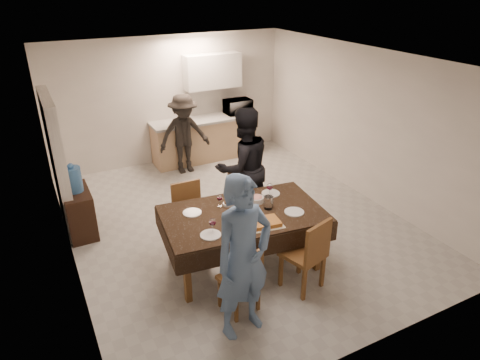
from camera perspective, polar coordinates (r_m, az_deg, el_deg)
The scene contains 33 objects.
floor at distance 7.04m, azimuth -0.64°, elevation -5.47°, with size 5.00×6.00×0.02m, color #A2A29D.
ceiling at distance 6.12m, azimuth -0.76°, elevation 15.87°, with size 5.00×6.00×0.02m, color white.
wall_back at distance 9.12m, azimuth -9.32°, elevation 10.44°, with size 5.00×0.02×2.60m, color beige.
wall_front at distance 4.29m, azimuth 17.78°, elevation -8.71°, with size 5.00×0.02×2.60m, color beige.
wall_left at distance 5.88m, azimuth -23.02°, elevation 0.06°, with size 0.02×6.00×2.60m, color beige.
wall_right at distance 7.84m, azimuth 15.99°, elevation 7.29°, with size 0.02×6.00×2.60m, color beige.
stub_partition at distance 7.09m, azimuth -23.10°, elevation 2.08°, with size 0.15×1.40×2.10m, color silver.
kitchen_base_cabinet at distance 9.29m, azimuth -4.80°, elevation 5.33°, with size 2.20×0.60×0.86m, color tan.
kitchen_worktop at distance 9.14m, azimuth -4.90°, elevation 8.01°, with size 2.24×0.64×0.05m, color #A4A49F.
upper_cabinet at distance 9.14m, azimuth -3.69°, elevation 14.30°, with size 1.20×0.34×0.70m, color silver.
dining_table at distance 5.65m, azimuth 0.44°, elevation -4.73°, with size 2.23×1.46×0.82m.
chair_near_left at distance 5.00m, azimuth 0.30°, elevation -12.62°, with size 0.47×0.47×0.48m.
chair_near_right at distance 5.34m, azimuth 9.07°, elevation -9.12°, with size 0.57×0.58×0.55m.
chair_far_left at distance 6.11m, azimuth -6.21°, elevation -4.46°, with size 0.45×0.45×0.52m.
chair_far_right at distance 6.43m, azimuth 1.26°, elevation -2.64°, with size 0.47×0.47×0.52m.
console at distance 7.01m, azimuth -20.66°, elevation -4.02°, with size 0.39×0.78×0.72m, color black.
water_jug at distance 6.77m, azimuth -21.37°, elevation 0.05°, with size 0.25×0.25×0.38m, color #4685CB.
wine_bottle at distance 5.56m, azimuth -0.25°, elevation -2.74°, with size 0.09×0.09×0.35m, color black, non-canonical shape.
water_pitcher at distance 5.70m, azimuth 3.80°, elevation -3.02°, with size 0.12×0.12×0.18m, color white.
savoury_tart at distance 5.37m, azimuth 3.28°, elevation -5.69°, with size 0.44×0.33×0.06m, color #B87236.
salad_bowl at distance 5.87m, azimuth 2.22°, elevation -2.62°, with size 0.20×0.20×0.08m, color silver.
mushroom_dish at distance 5.82m, azimuth -1.28°, elevation -3.13°, with size 0.20×0.20×0.04m, color silver.
wine_glass_a at distance 5.18m, azimuth -3.69°, elevation -6.07°, with size 0.09×0.09×0.20m, color white, non-canonical shape.
wine_glass_b at distance 6.01m, azimuth 3.98°, elevation -1.31°, with size 0.09×0.09×0.20m, color white, non-canonical shape.
wine_glass_c at distance 5.74m, azimuth -2.72°, elevation -2.74°, with size 0.08×0.08×0.18m, color white, non-canonical shape.
plate_near_left at distance 5.17m, azimuth -3.94°, elevation -7.32°, with size 0.25×0.25×0.01m, color silver.
plate_near_right at distance 5.68m, azimuth 7.24°, elevation -4.25°, with size 0.26×0.26×0.01m, color silver.
plate_far_left at distance 5.65m, azimuth -6.40°, elevation -4.35°, with size 0.24×0.24×0.01m, color silver.
plate_far_right at distance 6.11m, azimuth 4.12°, elevation -1.79°, with size 0.26×0.26×0.02m, color silver.
microwave at distance 9.42m, azimuth -0.27°, elevation 9.78°, with size 0.56×0.38×0.31m, color silver.
person_near at distance 4.56m, azimuth 0.45°, elevation -10.42°, with size 0.69×0.46×1.90m, color #5B7BA6.
person_far at distance 6.63m, azimuth 0.44°, elevation 1.71°, with size 0.92×0.72×1.90m, color black.
person_kitchen at distance 8.57m, azimuth -7.46°, elevation 6.07°, with size 1.04×0.60×1.60m, color black.
Camera 1 is at (-2.69, -5.40, 3.63)m, focal length 32.00 mm.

